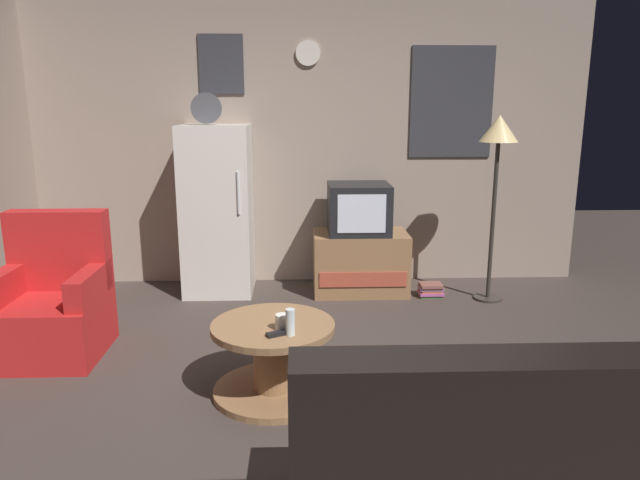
{
  "coord_description": "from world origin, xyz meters",
  "views": [
    {
      "loc": [
        -0.06,
        -3.09,
        1.69
      ],
      "look_at": [
        0.08,
        0.9,
        0.75
      ],
      "focal_mm": 32.92,
      "sensor_mm": 36.0,
      "label": 1
    }
  ],
  "objects_px": {
    "coffee_table": "(274,359)",
    "remote_control": "(279,333)",
    "fridge": "(218,210)",
    "armchair": "(53,306)",
    "book_stack": "(431,290)",
    "crt_tv": "(359,209)",
    "standing_lamp": "(498,143)",
    "wine_glass": "(290,322)",
    "tv_stand": "(360,262)",
    "mug_ceramic_white": "(282,322)"
  },
  "relations": [
    {
      "from": "armchair",
      "to": "book_stack",
      "type": "relative_size",
      "value": 4.5
    },
    {
      "from": "crt_tv",
      "to": "standing_lamp",
      "type": "xyz_separation_m",
      "value": [
        1.12,
        -0.26,
        0.59
      ]
    },
    {
      "from": "crt_tv",
      "to": "book_stack",
      "type": "xyz_separation_m",
      "value": [
        0.64,
        -0.17,
        -0.71
      ]
    },
    {
      "from": "coffee_table",
      "to": "remote_control",
      "type": "xyz_separation_m",
      "value": [
        0.04,
        -0.17,
        0.23
      ]
    },
    {
      "from": "wine_glass",
      "to": "book_stack",
      "type": "relative_size",
      "value": 0.7
    },
    {
      "from": "wine_glass",
      "to": "armchair",
      "type": "height_order",
      "value": "armchair"
    },
    {
      "from": "fridge",
      "to": "armchair",
      "type": "height_order",
      "value": "fridge"
    },
    {
      "from": "fridge",
      "to": "mug_ceramic_white",
      "type": "bearing_deg",
      "value": -73.22
    },
    {
      "from": "crt_tv",
      "to": "fridge",
      "type": "bearing_deg",
      "value": 176.5
    },
    {
      "from": "wine_glass",
      "to": "coffee_table",
      "type": "bearing_deg",
      "value": 120.91
    },
    {
      "from": "mug_ceramic_white",
      "to": "armchair",
      "type": "relative_size",
      "value": 0.09
    },
    {
      "from": "standing_lamp",
      "to": "remote_control",
      "type": "relative_size",
      "value": 10.6
    },
    {
      "from": "tv_stand",
      "to": "armchair",
      "type": "bearing_deg",
      "value": -150.62
    },
    {
      "from": "standing_lamp",
      "to": "remote_control",
      "type": "height_order",
      "value": "standing_lamp"
    },
    {
      "from": "crt_tv",
      "to": "standing_lamp",
      "type": "relative_size",
      "value": 0.34
    },
    {
      "from": "tv_stand",
      "to": "book_stack",
      "type": "relative_size",
      "value": 3.94
    },
    {
      "from": "tv_stand",
      "to": "crt_tv",
      "type": "distance_m",
      "value": 0.5
    },
    {
      "from": "wine_glass",
      "to": "book_stack",
      "type": "height_order",
      "value": "wine_glass"
    },
    {
      "from": "tv_stand",
      "to": "standing_lamp",
      "type": "bearing_deg",
      "value": -13.21
    },
    {
      "from": "standing_lamp",
      "to": "armchair",
      "type": "height_order",
      "value": "standing_lamp"
    },
    {
      "from": "tv_stand",
      "to": "remote_control",
      "type": "xyz_separation_m",
      "value": [
        -0.66,
        -2.09,
        0.18
      ]
    },
    {
      "from": "crt_tv",
      "to": "armchair",
      "type": "bearing_deg",
      "value": -150.41
    },
    {
      "from": "fridge",
      "to": "armchair",
      "type": "distance_m",
      "value": 1.7
    },
    {
      "from": "book_stack",
      "to": "remote_control",
      "type": "bearing_deg",
      "value": -123.69
    },
    {
      "from": "armchair",
      "to": "book_stack",
      "type": "height_order",
      "value": "armchair"
    },
    {
      "from": "standing_lamp",
      "to": "remote_control",
      "type": "distance_m",
      "value": 2.7
    },
    {
      "from": "crt_tv",
      "to": "wine_glass",
      "type": "relative_size",
      "value": 3.6
    },
    {
      "from": "tv_stand",
      "to": "coffee_table",
      "type": "relative_size",
      "value": 1.17
    },
    {
      "from": "coffee_table",
      "to": "remote_control",
      "type": "distance_m",
      "value": 0.29
    },
    {
      "from": "fridge",
      "to": "crt_tv",
      "type": "xyz_separation_m",
      "value": [
        1.26,
        -0.08,
        0.02
      ]
    },
    {
      "from": "coffee_table",
      "to": "armchair",
      "type": "distance_m",
      "value": 1.67
    },
    {
      "from": "tv_stand",
      "to": "coffee_table",
      "type": "xyz_separation_m",
      "value": [
        -0.71,
        -1.91,
        -0.05
      ]
    },
    {
      "from": "remote_control",
      "to": "book_stack",
      "type": "height_order",
      "value": "remote_control"
    },
    {
      "from": "standing_lamp",
      "to": "mug_ceramic_white",
      "type": "height_order",
      "value": "standing_lamp"
    },
    {
      "from": "crt_tv",
      "to": "armchair",
      "type": "relative_size",
      "value": 0.56
    },
    {
      "from": "mug_ceramic_white",
      "to": "armchair",
      "type": "bearing_deg",
      "value": 154.76
    },
    {
      "from": "fridge",
      "to": "standing_lamp",
      "type": "bearing_deg",
      "value": -8.0
    },
    {
      "from": "wine_glass",
      "to": "armchair",
      "type": "bearing_deg",
      "value": 153.14
    },
    {
      "from": "fridge",
      "to": "book_stack",
      "type": "bearing_deg",
      "value": -7.34
    },
    {
      "from": "standing_lamp",
      "to": "coffee_table",
      "type": "height_order",
      "value": "standing_lamp"
    },
    {
      "from": "standing_lamp",
      "to": "fridge",
      "type": "bearing_deg",
      "value": 172.0
    },
    {
      "from": "crt_tv",
      "to": "coffee_table",
      "type": "xyz_separation_m",
      "value": [
        -0.69,
        -1.91,
        -0.55
      ]
    },
    {
      "from": "mug_ceramic_white",
      "to": "remote_control",
      "type": "xyz_separation_m",
      "value": [
        -0.01,
        -0.08,
        -0.03
      ]
    },
    {
      "from": "coffee_table",
      "to": "armchair",
      "type": "height_order",
      "value": "armchair"
    },
    {
      "from": "tv_stand",
      "to": "wine_glass",
      "type": "relative_size",
      "value": 5.6
    },
    {
      "from": "standing_lamp",
      "to": "mug_ceramic_white",
      "type": "bearing_deg",
      "value": -135.07
    },
    {
      "from": "tv_stand",
      "to": "mug_ceramic_white",
      "type": "bearing_deg",
      "value": -107.95
    },
    {
      "from": "armchair",
      "to": "coffee_table",
      "type": "bearing_deg",
      "value": -23.14
    },
    {
      "from": "fridge",
      "to": "wine_glass",
      "type": "bearing_deg",
      "value": -72.64
    },
    {
      "from": "wine_glass",
      "to": "crt_tv",
      "type": "bearing_deg",
      "value": 74.42
    }
  ]
}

